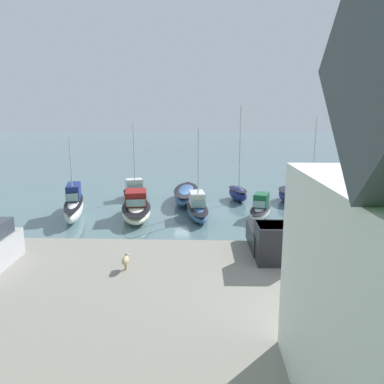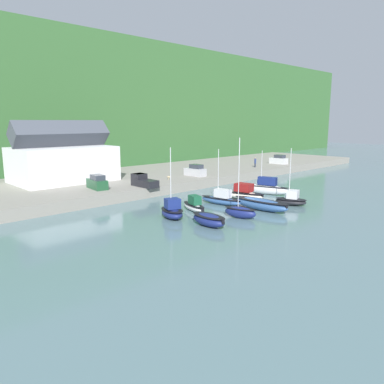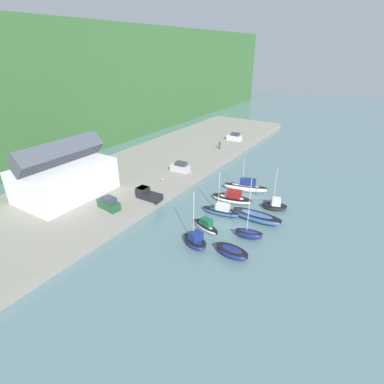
{
  "view_description": "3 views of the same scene",
  "coord_description": "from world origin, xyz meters",
  "px_view_note": "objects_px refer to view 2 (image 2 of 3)",
  "views": [
    {
      "loc": [
        -1.77,
        34.72,
        8.71
      ],
      "look_at": [
        -0.61,
        5.46,
        2.68
      ],
      "focal_mm": 35.0,
      "sensor_mm": 36.0,
      "label": 1
    },
    {
      "loc": [
        -39.7,
        -31.01,
        11.55
      ],
      "look_at": [
        -4.47,
        5.6,
        1.91
      ],
      "focal_mm": 35.0,
      "sensor_mm": 36.0,
      "label": 2
    },
    {
      "loc": [
        -41.06,
        -16.33,
        25.77
      ],
      "look_at": [
        1.19,
        10.56,
        1.55
      ],
      "focal_mm": 28.0,
      "sensor_mm": 36.0,
      "label": 3
    }
  ],
  "objects_px": {
    "moored_boat_5": "(209,220)",
    "parked_car_2": "(279,160)",
    "person_on_quay": "(255,162)",
    "parked_car_0": "(97,183)",
    "dog_on_quay": "(169,177)",
    "moored_boat_8": "(291,200)",
    "moored_boat_4": "(265,188)",
    "parked_car_1": "(195,171)",
    "moored_boat_6": "(240,212)",
    "pickup_truck_0": "(143,181)",
    "moored_boat_7": "(261,204)",
    "moored_boat_3": "(242,193)",
    "moored_boat_2": "(221,199)",
    "moored_boat_1": "(194,205)",
    "moored_boat_0": "(172,211)"
  },
  "relations": [
    {
      "from": "pickup_truck_0",
      "to": "person_on_quay",
      "type": "height_order",
      "value": "person_on_quay"
    },
    {
      "from": "person_on_quay",
      "to": "parked_car_0",
      "type": "bearing_deg",
      "value": 179.62
    },
    {
      "from": "pickup_truck_0",
      "to": "dog_on_quay",
      "type": "distance_m",
      "value": 7.58
    },
    {
      "from": "moored_boat_7",
      "to": "moored_boat_8",
      "type": "bearing_deg",
      "value": -12.3
    },
    {
      "from": "parked_car_1",
      "to": "moored_boat_7",
      "type": "bearing_deg",
      "value": -114.7
    },
    {
      "from": "moored_boat_2",
      "to": "parked_car_0",
      "type": "relative_size",
      "value": 1.77
    },
    {
      "from": "moored_boat_1",
      "to": "moored_boat_5",
      "type": "height_order",
      "value": "moored_boat_1"
    },
    {
      "from": "parked_car_2",
      "to": "pickup_truck_0",
      "type": "bearing_deg",
      "value": -176.81
    },
    {
      "from": "parked_car_0",
      "to": "dog_on_quay",
      "type": "distance_m",
      "value": 13.58
    },
    {
      "from": "moored_boat_0",
      "to": "pickup_truck_0",
      "type": "bearing_deg",
      "value": 86.4
    },
    {
      "from": "moored_boat_3",
      "to": "moored_boat_6",
      "type": "distance_m",
      "value": 11.7
    },
    {
      "from": "moored_boat_1",
      "to": "parked_car_2",
      "type": "xyz_separation_m",
      "value": [
        43.5,
        15.69,
        1.72
      ]
    },
    {
      "from": "moored_boat_3",
      "to": "moored_boat_8",
      "type": "distance_m",
      "value": 7.67
    },
    {
      "from": "moored_boat_2",
      "to": "moored_boat_6",
      "type": "bearing_deg",
      "value": -129.2
    },
    {
      "from": "moored_boat_0",
      "to": "moored_boat_5",
      "type": "relative_size",
      "value": 1.7
    },
    {
      "from": "moored_boat_4",
      "to": "parked_car_1",
      "type": "bearing_deg",
      "value": 79.41
    },
    {
      "from": "parked_car_2",
      "to": "parked_car_1",
      "type": "bearing_deg",
      "value": -179.76
    },
    {
      "from": "moored_boat_6",
      "to": "parked_car_0",
      "type": "relative_size",
      "value": 2.2
    },
    {
      "from": "moored_boat_4",
      "to": "moored_boat_6",
      "type": "distance_m",
      "value": 16.3
    },
    {
      "from": "moored_boat_8",
      "to": "parked_car_0",
      "type": "relative_size",
      "value": 1.8
    },
    {
      "from": "parked_car_2",
      "to": "parked_car_0",
      "type": "bearing_deg",
      "value": 179.25
    },
    {
      "from": "moored_boat_3",
      "to": "parked_car_1",
      "type": "bearing_deg",
      "value": 63.64
    },
    {
      "from": "dog_on_quay",
      "to": "parked_car_0",
      "type": "bearing_deg",
      "value": -2.5
    },
    {
      "from": "moored_boat_8",
      "to": "pickup_truck_0",
      "type": "bearing_deg",
      "value": 100.9
    },
    {
      "from": "moored_boat_0",
      "to": "moored_boat_2",
      "type": "bearing_deg",
      "value": 25.46
    },
    {
      "from": "moored_boat_7",
      "to": "person_on_quay",
      "type": "bearing_deg",
      "value": 38.15
    },
    {
      "from": "moored_boat_6",
      "to": "dog_on_quay",
      "type": "xyz_separation_m",
      "value": [
        7.05,
        21.6,
        1.21
      ]
    },
    {
      "from": "moored_boat_3",
      "to": "parked_car_1",
      "type": "height_order",
      "value": "parked_car_1"
    },
    {
      "from": "moored_boat_3",
      "to": "person_on_quay",
      "type": "height_order",
      "value": "person_on_quay"
    },
    {
      "from": "moored_boat_2",
      "to": "moored_boat_7",
      "type": "height_order",
      "value": "moored_boat_2"
    },
    {
      "from": "parked_car_2",
      "to": "moored_boat_6",
      "type": "bearing_deg",
      "value": -152.89
    },
    {
      "from": "parked_car_2",
      "to": "dog_on_quay",
      "type": "xyz_separation_m",
      "value": [
        -35.0,
        -0.61,
        -0.46
      ]
    },
    {
      "from": "person_on_quay",
      "to": "dog_on_quay",
      "type": "relative_size",
      "value": 2.46
    },
    {
      "from": "moored_boat_6",
      "to": "moored_boat_3",
      "type": "bearing_deg",
      "value": 24.76
    },
    {
      "from": "moored_boat_8",
      "to": "parked_car_0",
      "type": "height_order",
      "value": "moored_boat_8"
    },
    {
      "from": "moored_boat_2",
      "to": "moored_boat_6",
      "type": "height_order",
      "value": "moored_boat_6"
    },
    {
      "from": "moored_boat_5",
      "to": "parked_car_0",
      "type": "relative_size",
      "value": 1.14
    },
    {
      "from": "parked_car_0",
      "to": "person_on_quay",
      "type": "bearing_deg",
      "value": 7.04
    },
    {
      "from": "moored_boat_7",
      "to": "moored_boat_8",
      "type": "relative_size",
      "value": 1.07
    },
    {
      "from": "parked_car_2",
      "to": "dog_on_quay",
      "type": "bearing_deg",
      "value": -179.74
    },
    {
      "from": "moored_boat_1",
      "to": "person_on_quay",
      "type": "bearing_deg",
      "value": 42.13
    },
    {
      "from": "parked_car_0",
      "to": "pickup_truck_0",
      "type": "height_order",
      "value": "parked_car_0"
    },
    {
      "from": "person_on_quay",
      "to": "parked_car_1",
      "type": "bearing_deg",
      "value": -179.28
    },
    {
      "from": "moored_boat_5",
      "to": "parked_car_2",
      "type": "distance_m",
      "value": 52.18
    },
    {
      "from": "moored_boat_8",
      "to": "parked_car_0",
      "type": "bearing_deg",
      "value": 109.19
    },
    {
      "from": "parked_car_0",
      "to": "parked_car_1",
      "type": "relative_size",
      "value": 1.03
    },
    {
      "from": "parked_car_0",
      "to": "person_on_quay",
      "type": "relative_size",
      "value": 2.05
    },
    {
      "from": "moored_boat_4",
      "to": "moored_boat_8",
      "type": "relative_size",
      "value": 1.1
    },
    {
      "from": "dog_on_quay",
      "to": "parked_car_1",
      "type": "bearing_deg",
      "value": -178.82
    },
    {
      "from": "parked_car_1",
      "to": "moored_boat_2",
      "type": "bearing_deg",
      "value": -125.55
    }
  ]
}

